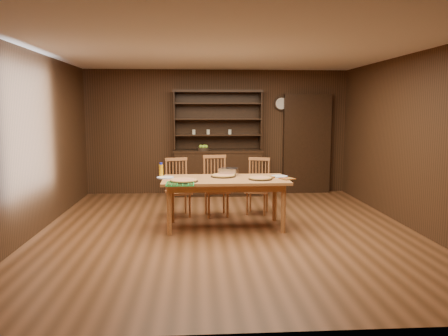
{
  "coord_description": "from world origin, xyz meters",
  "views": [
    {
      "loc": [
        -0.45,
        -6.26,
        1.77
      ],
      "look_at": [
        -0.03,
        0.4,
        0.88
      ],
      "focal_mm": 35.0,
      "sensor_mm": 36.0,
      "label": 1
    }
  ],
  "objects": [
    {
      "name": "fruit_bowl",
      "position": [
        -0.31,
        2.69,
        0.98
      ],
      "size": [
        0.26,
        0.26,
        0.12
      ],
      "color": "black",
      "rests_on": "china_hutch"
    },
    {
      "name": "room_shell",
      "position": [
        0.0,
        0.0,
        1.58
      ],
      "size": [
        6.0,
        6.0,
        6.0
      ],
      "color": "silver",
      "rests_on": "floor"
    },
    {
      "name": "cooling_rack",
      "position": [
        -0.68,
        -0.29,
        0.76
      ],
      "size": [
        0.49,
        0.49,
        0.02
      ],
      "primitive_type": null,
      "rotation": [
        0.0,
        0.0,
        0.41
      ],
      "color": "#0B9A36",
      "rests_on": "dining_table"
    },
    {
      "name": "chair_left",
      "position": [
        -0.77,
        0.98,
        0.51
      ],
      "size": [
        0.48,
        0.47,
        0.97
      ],
      "rotation": [
        0.0,
        0.0,
        0.26
      ],
      "color": "#B16D3C",
      "rests_on": "floor"
    },
    {
      "name": "pizza_left",
      "position": [
        -0.63,
        -0.07,
        0.77
      ],
      "size": [
        0.41,
        0.41,
        0.04
      ],
      "color": "black",
      "rests_on": "dining_table"
    },
    {
      "name": "chair_center",
      "position": [
        -0.13,
        0.98,
        0.53
      ],
      "size": [
        0.47,
        0.45,
        1.01
      ],
      "rotation": [
        0.0,
        0.0,
        0.15
      ],
      "color": "#B16D3C",
      "rests_on": "floor"
    },
    {
      "name": "chair_right",
      "position": [
        0.61,
        1.09,
        0.5
      ],
      "size": [
        0.49,
        0.47,
        0.95
      ],
      "rotation": [
        0.0,
        0.0,
        -0.32
      ],
      "color": "#B16D3C",
      "rests_on": "floor"
    },
    {
      "name": "plate_right",
      "position": [
        0.82,
        0.28,
        0.76
      ],
      "size": [
        0.26,
        0.26,
        0.02
      ],
      "color": "white",
      "rests_on": "dining_table"
    },
    {
      "name": "foil_dish",
      "position": [
        0.06,
        0.51,
        0.81
      ],
      "size": [
        0.33,
        0.28,
        0.11
      ],
      "primitive_type": "cube",
      "rotation": [
        0.0,
        0.0,
        -0.34
      ],
      "color": "silver",
      "rests_on": "dining_table"
    },
    {
      "name": "pizza_right",
      "position": [
        0.49,
        0.05,
        0.77
      ],
      "size": [
        0.35,
        0.35,
        0.04
      ],
      "color": "black",
      "rests_on": "dining_table"
    },
    {
      "name": "pot_holder_b",
      "position": [
        0.61,
        0.2,
        0.76
      ],
      "size": [
        0.3,
        0.3,
        0.02
      ],
      "primitive_type": "cube",
      "rotation": [
        0.0,
        0.0,
        -0.56
      ],
      "color": "red",
      "rests_on": "dining_table"
    },
    {
      "name": "dining_table",
      "position": [
        -0.02,
        0.17,
        0.67
      ],
      "size": [
        1.86,
        0.93,
        0.75
      ],
      "color": "#C47C44",
      "rests_on": "floor"
    },
    {
      "name": "doorway",
      "position": [
        1.9,
        2.9,
        1.05
      ],
      "size": [
        1.0,
        0.18,
        2.1
      ],
      "primitive_type": "cube",
      "color": "black",
      "rests_on": "floor"
    },
    {
      "name": "floor",
      "position": [
        0.0,
        0.0,
        0.0
      ],
      "size": [
        6.0,
        6.0,
        0.0
      ],
      "primitive_type": "plane",
      "color": "brown",
      "rests_on": "ground"
    },
    {
      "name": "wall_clock",
      "position": [
        1.35,
        2.96,
        1.9
      ],
      "size": [
        0.3,
        0.05,
        0.3
      ],
      "color": "black",
      "rests_on": "room_shell"
    },
    {
      "name": "china_hutch",
      "position": [
        -0.0,
        2.75,
        0.6
      ],
      "size": [
        1.84,
        0.52,
        2.17
      ],
      "color": "black",
      "rests_on": "floor"
    },
    {
      "name": "plate_left",
      "position": [
        -0.92,
        0.28,
        0.76
      ],
      "size": [
        0.26,
        0.26,
        0.02
      ],
      "color": "white",
      "rests_on": "dining_table"
    },
    {
      "name": "pot_holder_a",
      "position": [
        0.89,
        0.05,
        0.76
      ],
      "size": [
        0.25,
        0.25,
        0.01
      ],
      "primitive_type": "cube",
      "rotation": [
        0.0,
        0.0,
        0.41
      ],
      "color": "red",
      "rests_on": "dining_table"
    },
    {
      "name": "pizza_center",
      "position": [
        -0.04,
        0.35,
        0.77
      ],
      "size": [
        0.39,
        0.39,
        0.04
      ],
      "color": "black",
      "rests_on": "dining_table"
    },
    {
      "name": "juice_bottle",
      "position": [
        -0.99,
        0.41,
        0.85
      ],
      "size": [
        0.06,
        0.06,
        0.22
      ],
      "color": "orange",
      "rests_on": "dining_table"
    }
  ]
}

